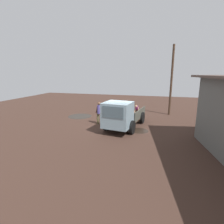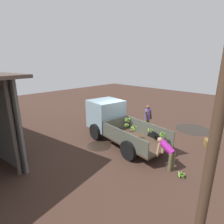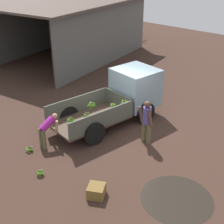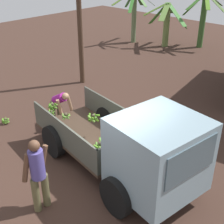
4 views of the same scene
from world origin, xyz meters
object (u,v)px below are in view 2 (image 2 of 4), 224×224
at_px(cargo_truck, 111,119).
at_px(person_foreground_visitor, 147,118).
at_px(person_worker_loading, 167,151).
at_px(banana_bunch_on_ground_0, 209,165).
at_px(wooden_crate_0, 210,143).
at_px(utility_pole, 218,120).
at_px(banana_bunch_on_ground_1, 181,174).

bearing_deg(cargo_truck, person_foreground_visitor, -113.83).
distance_m(cargo_truck, person_worker_loading, 3.81).
height_order(cargo_truck, banana_bunch_on_ground_0, cargo_truck).
height_order(banana_bunch_on_ground_0, wooden_crate_0, wooden_crate_0).
height_order(utility_pole, person_worker_loading, utility_pole).
relative_size(cargo_truck, banana_bunch_on_ground_1, 18.01).
relative_size(utility_pole, person_foreground_visitor, 3.68).
xyz_separation_m(utility_pole, wooden_crate_0, (1.35, -5.95, -3.00)).
distance_m(utility_pole, banana_bunch_on_ground_1, 4.23).
xyz_separation_m(utility_pole, banana_bunch_on_ground_0, (0.81, -3.97, -3.06)).
relative_size(utility_pole, banana_bunch_on_ground_1, 22.80).
xyz_separation_m(cargo_truck, banana_bunch_on_ground_1, (-4.46, 0.82, -0.96)).
height_order(person_worker_loading, banana_bunch_on_ground_1, person_worker_loading).
bearing_deg(wooden_crate_0, utility_pole, 102.81).
distance_m(cargo_truck, utility_pole, 7.06).
bearing_deg(person_worker_loading, banana_bunch_on_ground_0, -131.49).
relative_size(utility_pole, banana_bunch_on_ground_0, 24.77).
distance_m(person_worker_loading, banana_bunch_on_ground_1, 0.96).
distance_m(banana_bunch_on_ground_0, banana_bunch_on_ground_1, 1.51).
relative_size(person_worker_loading, banana_bunch_on_ground_0, 4.70).
bearing_deg(banana_bunch_on_ground_1, person_foreground_visitor, -39.57).
bearing_deg(banana_bunch_on_ground_0, person_worker_loading, 44.02).
distance_m(person_foreground_visitor, wooden_crate_0, 3.44).
height_order(utility_pole, banana_bunch_on_ground_1, utility_pole).
bearing_deg(person_foreground_visitor, banana_bunch_on_ground_1, -37.15).
bearing_deg(banana_bunch_on_ground_1, person_worker_loading, -14.19).
bearing_deg(person_foreground_visitor, cargo_truck, -119.63).
bearing_deg(wooden_crate_0, cargo_truck, 29.85).
xyz_separation_m(banana_bunch_on_ground_1, wooden_crate_0, (-0.01, -3.39, 0.07)).
bearing_deg(banana_bunch_on_ground_0, banana_bunch_on_ground_1, 68.67).
height_order(cargo_truck, person_foreground_visitor, cargo_truck).
bearing_deg(wooden_crate_0, person_worker_loading, 77.20).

